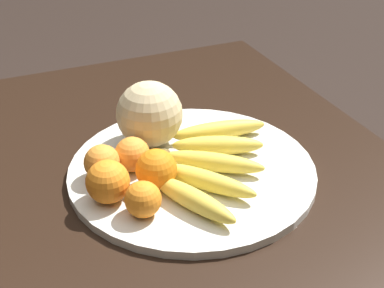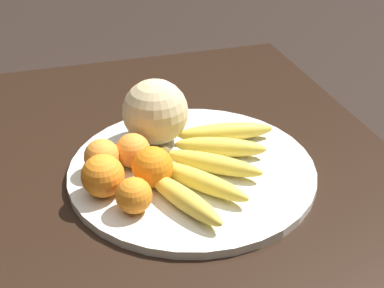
% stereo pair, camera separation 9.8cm
% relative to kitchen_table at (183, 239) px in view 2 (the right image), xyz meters
% --- Properties ---
extents(kitchen_table, '(1.29, 0.90, 0.73)m').
position_rel_kitchen_table_xyz_m(kitchen_table, '(0.00, 0.00, 0.00)').
color(kitchen_table, black).
rests_on(kitchen_table, ground_plane).
extents(fruit_bowl, '(0.46, 0.46, 0.02)m').
position_rel_kitchen_table_xyz_m(fruit_bowl, '(0.06, -0.03, 0.11)').
color(fruit_bowl, silver).
rests_on(fruit_bowl, kitchen_table).
extents(melon, '(0.13, 0.13, 0.13)m').
position_rel_kitchen_table_xyz_m(melon, '(0.17, 0.01, 0.18)').
color(melon, '#C6B284').
rests_on(melon, fruit_bowl).
extents(banana_bunch, '(0.31, 0.29, 0.04)m').
position_rel_kitchen_table_xyz_m(banana_bunch, '(0.04, -0.06, 0.14)').
color(banana_bunch, brown).
rests_on(banana_bunch, fruit_bowl).
extents(orange_front_left, '(0.06, 0.06, 0.06)m').
position_rel_kitchen_table_xyz_m(orange_front_left, '(-0.04, 0.09, 0.15)').
color(orange_front_left, orange).
rests_on(orange_front_left, fruit_bowl).
extents(orange_front_right, '(0.07, 0.07, 0.07)m').
position_rel_kitchen_table_xyz_m(orange_front_right, '(0.09, 0.13, 0.15)').
color(orange_front_right, orange).
rests_on(orange_front_right, fruit_bowl).
extents(orange_mid_center, '(0.07, 0.07, 0.07)m').
position_rel_kitchen_table_xyz_m(orange_mid_center, '(0.03, 0.05, 0.15)').
color(orange_mid_center, orange).
rests_on(orange_mid_center, fruit_bowl).
extents(orange_back_left, '(0.07, 0.07, 0.07)m').
position_rel_kitchen_table_xyz_m(orange_back_left, '(0.10, 0.07, 0.15)').
color(orange_back_left, orange).
rests_on(orange_back_left, fruit_bowl).
extents(orange_back_right, '(0.08, 0.08, 0.08)m').
position_rel_kitchen_table_xyz_m(orange_back_right, '(0.02, 0.14, 0.16)').
color(orange_back_right, orange).
rests_on(orange_back_right, fruit_bowl).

